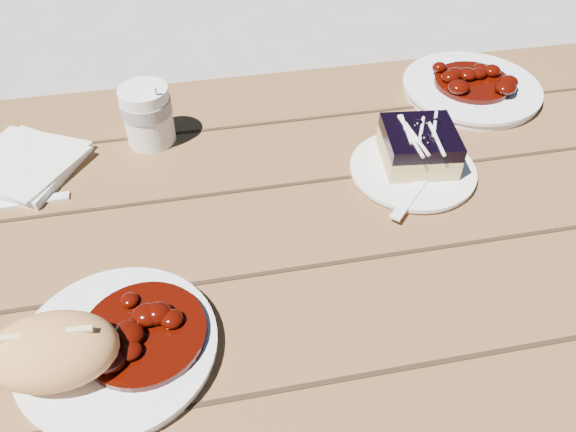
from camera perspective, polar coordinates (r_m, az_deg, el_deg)
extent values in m
cube|color=brown|center=(0.79, 4.17, -1.58)|extent=(2.00, 0.80, 0.05)
cube|color=brown|center=(1.46, -2.64, 8.57)|extent=(1.80, 0.25, 0.04)
cube|color=brown|center=(1.87, 22.75, 4.89)|extent=(0.06, 0.06, 0.42)
cylinder|color=white|center=(0.66, -16.86, -12.73)|extent=(0.21, 0.21, 0.02)
ellipsoid|color=#E39B57|center=(0.63, -22.77, -12.53)|extent=(0.14, 0.09, 0.07)
cylinder|color=white|center=(0.86, 12.52, 4.54)|extent=(0.18, 0.18, 0.01)
cube|color=tan|center=(0.86, 13.03, 6.37)|extent=(0.11, 0.11, 0.03)
cube|color=black|center=(0.85, 13.32, 7.83)|extent=(0.11, 0.11, 0.02)
cylinder|color=white|center=(0.91, -14.06, 9.89)|extent=(0.08, 0.08, 0.09)
cube|color=white|center=(0.94, -25.33, 4.68)|extent=(0.20, 0.20, 0.01)
cylinder|color=white|center=(1.07, 18.09, 12.17)|extent=(0.24, 0.24, 0.02)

